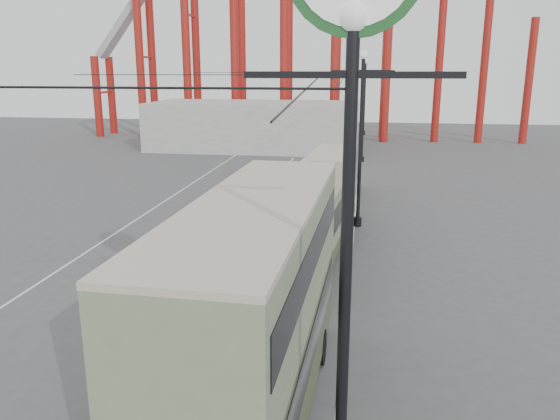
% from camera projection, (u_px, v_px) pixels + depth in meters
% --- Properties ---
extents(ground, '(160.00, 160.00, 0.00)m').
position_uv_depth(ground, '(120.00, 413.00, 13.71)').
color(ground, '#4B4B4E').
rests_on(ground, ground).
extents(road_markings, '(12.52, 120.00, 0.01)m').
position_uv_depth(road_markings, '(249.00, 214.00, 32.69)').
color(road_markings, silver).
rests_on(road_markings, ground).
extents(lamp_post_near, '(3.20, 0.44, 10.80)m').
position_uv_depth(lamp_post_near, '(351.00, 105.00, 8.04)').
color(lamp_post_near, black).
rests_on(lamp_post_near, ground).
extents(lamp_post_mid, '(3.20, 0.44, 9.32)m').
position_uv_depth(lamp_post_mid, '(361.00, 141.00, 28.93)').
color(lamp_post_mid, black).
rests_on(lamp_post_mid, ground).
extents(lamp_post_far, '(3.20, 0.44, 9.32)m').
position_uv_depth(lamp_post_far, '(363.00, 111.00, 49.98)').
color(lamp_post_far, black).
rests_on(lamp_post_far, ground).
extents(lamp_post_distant, '(3.20, 0.44, 9.32)m').
position_uv_depth(lamp_post_distant, '(365.00, 99.00, 71.03)').
color(lamp_post_distant, black).
rests_on(lamp_post_distant, ground).
extents(fairground_shed, '(22.00, 10.00, 5.00)m').
position_uv_depth(fairground_shed, '(255.00, 126.00, 58.95)').
color(fairground_shed, '#9C9C97').
rests_on(fairground_shed, ground).
extents(double_decker_bus, '(2.93, 10.49, 5.59)m').
position_uv_depth(double_decker_bus, '(258.00, 302.00, 12.70)').
color(double_decker_bus, '#363C20').
rests_on(double_decker_bus, ground).
extents(single_decker_green, '(3.70, 12.22, 3.40)m').
position_uv_depth(single_decker_green, '(312.00, 215.00, 25.04)').
color(single_decker_green, '#6E7E5C').
rests_on(single_decker_green, ground).
extents(single_decker_cream, '(3.26, 10.04, 3.07)m').
position_uv_depth(single_decker_cream, '(328.00, 174.00, 35.67)').
color(single_decker_cream, '#C0B19A').
rests_on(single_decker_cream, ground).
extents(pedestrian, '(0.72, 0.61, 1.68)m').
position_uv_depth(pedestrian, '(200.00, 293.00, 18.98)').
color(pedestrian, black).
rests_on(pedestrian, ground).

